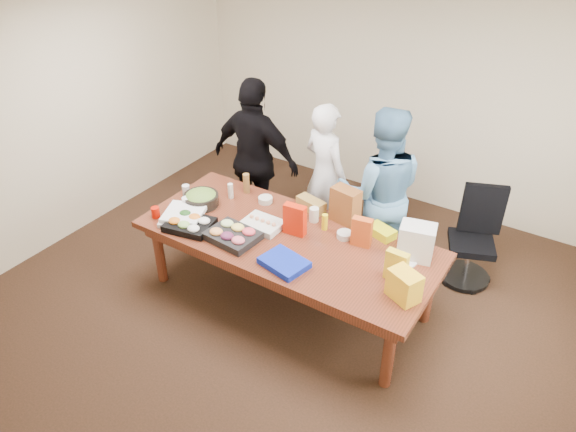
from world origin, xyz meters
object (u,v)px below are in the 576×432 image
Objects in this scene: conference_table at (287,269)px; person_right at (380,193)px; salad_bowl at (201,200)px; sheet_cake at (263,224)px; office_chair at (472,240)px; person_center at (325,174)px.

person_right is (0.48, 0.96, 0.52)m from conference_table.
person_right is 1.79m from salad_bowl.
conference_table is at bearing -1.22° from sheet_cake.
office_chair is at bearing 170.97° from person_right.
salad_bowl reaches higher than sheet_cake.
conference_table is 1.56× the size of person_right.
person_right is 1.22m from sheet_cake.
salad_bowl is (-1.51, -0.95, -0.09)m from person_right.
conference_table is 1.19m from person_right.
person_center is (-1.64, -0.09, 0.31)m from office_chair.
sheet_cake is at bearing 178.33° from conference_table.
person_right reaches higher than sheet_cake.
salad_bowl is (-1.04, 0.01, 0.43)m from conference_table.
sheet_cake is at bearing -0.08° from salad_bowl.
person_center is at bearing 55.66° from salad_bowl.
person_center is (-0.26, 1.15, 0.43)m from conference_table.
sheet_cake is at bearing 24.46° from person_right.
salad_bowl is at bearing 5.27° from person_right.
office_chair is (1.38, 1.25, 0.12)m from conference_table.
conference_table is 1.74× the size of person_center.
sheet_cake is (-0.03, -1.14, -0.02)m from person_center.
office_chair is 2.74m from salad_bowl.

